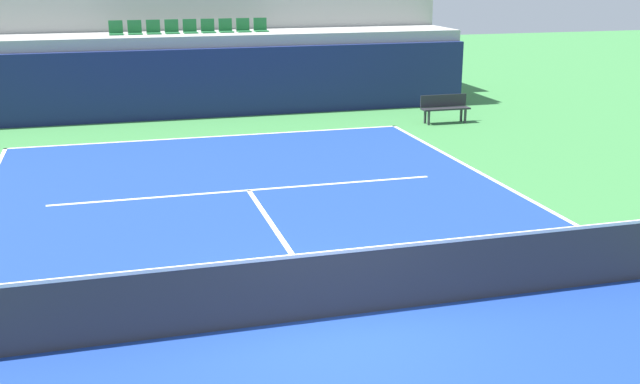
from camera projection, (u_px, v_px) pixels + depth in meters
ground_plane at (334, 317)px, 10.62m from camera, size 80.00×80.00×0.00m
court_surface at (334, 317)px, 10.61m from camera, size 11.00×24.00×0.01m
baseline_far at (213, 137)px, 21.65m from camera, size 11.00×0.10×0.00m
service_line_far at (249, 190)px, 16.52m from camera, size 8.26×0.10×0.00m
centre_service_line at (282, 240)px, 13.57m from camera, size 0.10×6.40×0.00m
back_wall at (198, 84)px, 24.11m from camera, size 17.96×0.30×2.15m
stands_tier_lower at (192, 72)px, 25.31m from camera, size 17.96×2.40×2.52m
stands_tier_upper at (184, 48)px, 27.37m from camera, size 17.96×2.40×3.60m
seating_row_lower at (190, 29)px, 25.00m from camera, size 5.11×0.44×0.44m
tennis_net at (334, 283)px, 10.47m from camera, size 11.08×0.08×1.07m
player_bench at (445, 106)px, 23.47m from camera, size 1.50×0.40×0.85m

